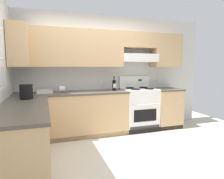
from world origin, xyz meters
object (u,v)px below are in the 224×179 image
object	(u,v)px
stove	(139,108)
bowl	(45,92)
paper_towel_roll	(62,89)
bucket	(26,91)
wine_bottle	(114,84)

from	to	relation	value
stove	bowl	world-z (taller)	stove
paper_towel_roll	stove	bearing A→B (deg)	-3.54
bowl	bucket	bearing A→B (deg)	-111.40
bowl	paper_towel_roll	distance (m)	0.34
bucket	paper_towel_roll	xyz separation A→B (m)	(0.61, 0.75, -0.06)
bowl	paper_towel_roll	xyz separation A→B (m)	(0.33, 0.03, 0.04)
wine_bottle	bowl	world-z (taller)	wine_bottle
stove	bucket	size ratio (longest dim) A/B	5.14
wine_bottle	bucket	bearing A→B (deg)	-158.26
stove	bowl	size ratio (longest dim) A/B	4.11
stove	bowl	bearing A→B (deg)	178.02
wine_bottle	paper_towel_roll	size ratio (longest dim) A/B	2.69
bucket	paper_towel_roll	size ratio (longest dim) A/B	1.91
stove	wine_bottle	size ratio (longest dim) A/B	3.66
stove	paper_towel_roll	world-z (taller)	stove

